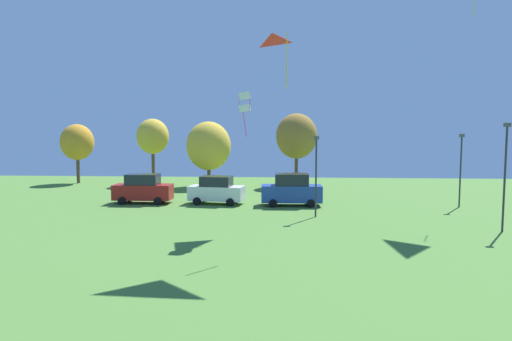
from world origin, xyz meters
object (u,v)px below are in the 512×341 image
(kite_flying_7, at_px, (245,102))
(light_post_2, at_px, (505,171))
(kite_flying_8, at_px, (288,10))
(parked_car_third_from_left, at_px, (292,190))
(treeline_tree_1, at_px, (153,137))
(treeline_tree_2, at_px, (209,146))
(light_post_0, at_px, (316,171))
(parked_car_leftmost, at_px, (143,189))
(treeline_tree_3, at_px, (297,136))
(kite_flying_10, at_px, (259,61))
(light_post_1, at_px, (461,166))
(parked_car_second_from_left, at_px, (216,190))
(treeline_tree_0, at_px, (77,142))

(kite_flying_7, xyz_separation_m, light_post_2, (15.16, 1.18, -3.97))
(kite_flying_8, bearing_deg, parked_car_third_from_left, 87.59)
(treeline_tree_1, distance_m, treeline_tree_2, 6.78)
(kite_flying_8, xyz_separation_m, light_post_0, (2.03, 5.72, -9.31))
(parked_car_leftmost, bearing_deg, treeline_tree_3, 43.72)
(parked_car_third_from_left, bearing_deg, light_post_0, -72.61)
(kite_flying_7, height_order, kite_flying_10, kite_flying_10)
(kite_flying_10, height_order, treeline_tree_2, kite_flying_10)
(treeline_tree_3, bearing_deg, treeline_tree_1, 177.58)
(parked_car_third_from_left, height_order, light_post_1, light_post_1)
(parked_car_leftmost, xyz_separation_m, treeline_tree_2, (3.57, 11.20, 3.10))
(kite_flying_8, bearing_deg, light_post_2, 8.10)
(parked_car_third_from_left, distance_m, light_post_2, 15.14)
(parked_car_third_from_left, relative_size, light_post_0, 0.86)
(parked_car_second_from_left, distance_m, treeline_tree_0, 22.42)
(parked_car_second_from_left, relative_size, light_post_1, 0.81)
(parked_car_third_from_left, relative_size, treeline_tree_3, 0.62)
(treeline_tree_0, xyz_separation_m, treeline_tree_3, (24.41, -1.06, 0.72))
(kite_flying_10, height_order, parked_car_leftmost, kite_flying_10)
(light_post_1, height_order, light_post_2, light_post_2)
(treeline_tree_1, bearing_deg, treeline_tree_0, 177.39)
(treeline_tree_2, bearing_deg, kite_flying_8, -69.75)
(parked_car_second_from_left, height_order, light_post_0, light_post_0)
(kite_flying_8, bearing_deg, kite_flying_7, 165.42)
(parked_car_third_from_left, height_order, light_post_0, light_post_0)
(parked_car_leftmost, bearing_deg, kite_flying_8, -42.81)
(kite_flying_10, distance_m, light_post_2, 16.33)
(kite_flying_8, bearing_deg, treeline_tree_2, 110.25)
(parked_car_second_from_left, bearing_deg, light_post_0, -25.42)
(light_post_1, distance_m, treeline_tree_1, 31.07)
(kite_flying_10, bearing_deg, kite_flying_7, -98.56)
(parked_car_leftmost, bearing_deg, treeline_tree_0, 130.81)
(kite_flying_8, distance_m, light_post_0, 11.11)
(kite_flying_7, distance_m, light_post_1, 19.15)
(light_post_1, relative_size, treeline_tree_3, 0.74)
(kite_flying_7, relative_size, treeline_tree_1, 0.35)
(light_post_0, bearing_deg, treeline_tree_2, 121.97)
(parked_car_second_from_left, distance_m, light_post_1, 19.18)
(light_post_0, height_order, treeline_tree_2, treeline_tree_2)
(parked_car_leftmost, relative_size, light_post_0, 0.84)
(light_post_2, bearing_deg, treeline_tree_2, 135.98)
(light_post_0, height_order, light_post_2, light_post_2)
(kite_flying_8, relative_size, treeline_tree_1, 0.65)
(kite_flying_7, height_order, parked_car_third_from_left, kite_flying_7)
(kite_flying_8, xyz_separation_m, parked_car_leftmost, (-11.66, 10.73, -11.31))
(parked_car_leftmost, distance_m, treeline_tree_2, 12.16)
(light_post_1, distance_m, light_post_2, 8.64)
(kite_flying_7, distance_m, parked_car_leftmost, 15.10)
(treeline_tree_3, bearing_deg, parked_car_leftmost, -136.10)
(parked_car_leftmost, bearing_deg, kite_flying_7, -47.75)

